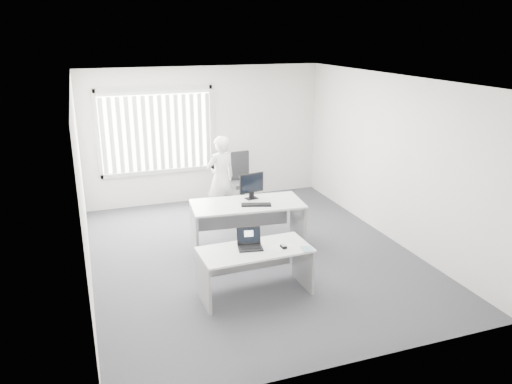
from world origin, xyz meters
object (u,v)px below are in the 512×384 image
object	(u,v)px
desk_near	(255,262)
office_chair	(242,189)
laptop	(250,240)
desk_far	(247,216)
person	(221,178)
monitor	(251,186)

from	to	relation	value
desk_near	office_chair	world-z (taller)	office_chair
office_chair	laptop	world-z (taller)	office_chair
desk_near	desk_far	xyz separation A→B (m)	(0.37, 1.44, 0.10)
person	desk_far	bearing A→B (deg)	74.88
desk_far	monitor	size ratio (longest dim) A/B	4.28
monitor	laptop	bearing A→B (deg)	-120.15
desk_far	office_chair	distance (m)	2.23
person	laptop	distance (m)	2.93
office_chair	desk_far	bearing A→B (deg)	-110.42
person	laptop	bearing A→B (deg)	65.95
monitor	office_chair	bearing A→B (deg)	66.31
monitor	desk_far	bearing A→B (deg)	-137.30
desk_far	monitor	bearing A→B (deg)	58.66
desk_far	laptop	bearing A→B (deg)	-101.56
laptop	monitor	xyz separation A→B (m)	(0.57, 1.60, 0.23)
desk_far	desk_near	bearing A→B (deg)	-99.13
desk_near	monitor	distance (m)	1.78
desk_near	laptop	distance (m)	0.32
desk_near	desk_far	world-z (taller)	desk_far
office_chair	laptop	xyz separation A→B (m)	(-1.02, -3.55, 0.47)
desk_far	monitor	world-z (taller)	monitor
desk_far	laptop	distance (m)	1.49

